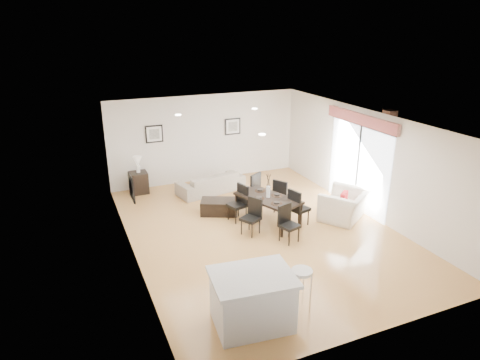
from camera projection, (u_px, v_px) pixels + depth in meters
name	position (u px, v px, depth m)	size (l,w,h in m)	color
ground	(261.00, 231.00, 10.31)	(8.00, 8.00, 0.00)	#B9824B
wall_back	(206.00, 138.00, 13.30)	(6.00, 0.04, 2.70)	silver
wall_front	(378.00, 262.00, 6.40)	(6.00, 0.04, 2.70)	silver
wall_left	(130.00, 198.00, 8.74)	(0.04, 8.00, 2.70)	silver
wall_right	(367.00, 163.00, 10.96)	(0.04, 8.00, 2.70)	silver
ceiling	(263.00, 121.00, 9.38)	(6.00, 8.00, 0.02)	white
sofa	(211.00, 182.00, 12.63)	(2.00, 0.78, 0.58)	#A49585
armchair	(344.00, 205.00, 10.84)	(1.16, 1.01, 0.75)	white
courtyard_plant_a	(464.00, 200.00, 11.40)	(0.53, 0.46, 0.58)	#3C5C27
courtyard_plant_b	(409.00, 170.00, 13.58)	(0.38, 0.38, 0.68)	#3C5C27
dining_table	(268.00, 200.00, 10.56)	(1.37, 1.83, 0.68)	black
dining_chair_wnear	(253.00, 214.00, 10.06)	(0.53, 0.53, 0.87)	black
dining_chair_wfar	(240.00, 201.00, 10.75)	(0.50, 0.50, 0.93)	black
dining_chair_enear	(297.00, 206.00, 10.43)	(0.51, 0.51, 0.94)	black
dining_chair_efar	(282.00, 195.00, 11.13)	(0.57, 0.57, 0.93)	black
dining_chair_head	(287.00, 221.00, 9.71)	(0.48, 0.48, 0.87)	black
dining_chair_foot	(252.00, 188.00, 11.48)	(0.60, 0.60, 0.98)	black
vase	(268.00, 188.00, 10.45)	(0.78, 1.19, 0.60)	white
coffee_table	(219.00, 207.00, 11.22)	(0.93, 0.56, 0.37)	black
side_table	(139.00, 183.00, 12.55)	(0.48, 0.48, 0.64)	black
table_lamp	(138.00, 162.00, 12.33)	(0.25, 0.25, 0.48)	white
cushion	(344.00, 199.00, 10.63)	(0.35, 0.11, 0.35)	#A8151A
kitchen_island	(252.00, 300.00, 6.97)	(1.43, 1.16, 0.93)	silver
bar_stool	(302.00, 276.00, 7.24)	(0.37, 0.37, 0.80)	silver
framed_print_back_left	(154.00, 134.00, 12.58)	(0.52, 0.04, 0.52)	black
framed_print_back_right	(233.00, 126.00, 13.51)	(0.52, 0.04, 0.52)	black
framed_print_left_wall	(132.00, 187.00, 8.48)	(0.04, 0.52, 0.52)	black
sliding_door	(359.00, 148.00, 11.09)	(0.12, 2.70, 2.57)	white
courtyard	(431.00, 156.00, 13.02)	(6.00, 6.00, 2.00)	gray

